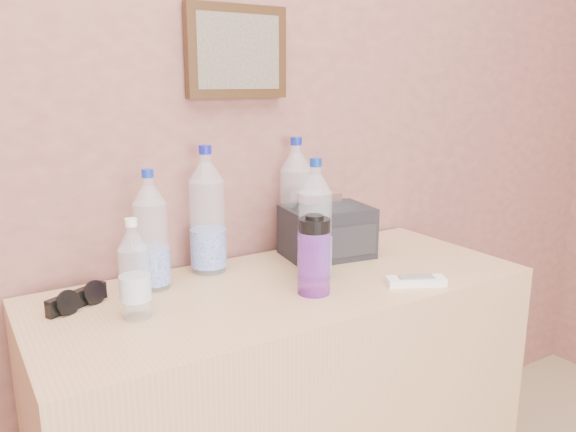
{
  "coord_description": "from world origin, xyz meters",
  "views": [
    {
      "loc": [
        -0.47,
        0.54,
        1.32
      ],
      "look_at": [
        0.26,
        1.71,
        0.99
      ],
      "focal_mm": 35.0,
      "sensor_mm": 36.0,
      "label": 1
    }
  ],
  "objects_px": {
    "pet_large_a": "(151,237)",
    "pet_large_b": "(207,217)",
    "dresser": "(288,420)",
    "pet_small": "(134,275)",
    "nalgene_bottle": "(314,255)",
    "pet_large_c": "(296,203)",
    "pet_large_d": "(315,226)",
    "sunglasses": "(77,299)",
    "ac_remote": "(416,281)",
    "foil_packet": "(316,196)",
    "toiletry_bag": "(327,228)"
  },
  "relations": [
    {
      "from": "pet_large_b",
      "to": "pet_large_d",
      "type": "xyz_separation_m",
      "value": [
        0.22,
        -0.2,
        -0.01
      ]
    },
    {
      "from": "pet_large_c",
      "to": "toiletry_bag",
      "type": "distance_m",
      "value": 0.12
    },
    {
      "from": "pet_large_d",
      "to": "ac_remote",
      "type": "xyz_separation_m",
      "value": [
        0.19,
        -0.19,
        -0.13
      ]
    },
    {
      "from": "dresser",
      "to": "toiletry_bag",
      "type": "bearing_deg",
      "value": 31.74
    },
    {
      "from": "pet_large_a",
      "to": "pet_large_b",
      "type": "bearing_deg",
      "value": 14.61
    },
    {
      "from": "dresser",
      "to": "ac_remote",
      "type": "height_order",
      "value": "ac_remote"
    },
    {
      "from": "nalgene_bottle",
      "to": "ac_remote",
      "type": "relative_size",
      "value": 1.32
    },
    {
      "from": "nalgene_bottle",
      "to": "ac_remote",
      "type": "xyz_separation_m",
      "value": [
        0.26,
        -0.09,
        -0.09
      ]
    },
    {
      "from": "pet_large_b",
      "to": "dresser",
      "type": "bearing_deg",
      "value": -55.71
    },
    {
      "from": "pet_large_b",
      "to": "ac_remote",
      "type": "relative_size",
      "value": 2.31
    },
    {
      "from": "dresser",
      "to": "pet_large_d",
      "type": "distance_m",
      "value": 0.55
    },
    {
      "from": "pet_large_b",
      "to": "sunglasses",
      "type": "bearing_deg",
      "value": -168.27
    },
    {
      "from": "pet_large_d",
      "to": "dresser",
      "type": "bearing_deg",
      "value": 178.4
    },
    {
      "from": "pet_large_d",
      "to": "foil_packet",
      "type": "xyz_separation_m",
      "value": [
        0.12,
        0.16,
        0.04
      ]
    },
    {
      "from": "pet_large_a",
      "to": "pet_large_d",
      "type": "height_order",
      "value": "pet_large_d"
    },
    {
      "from": "foil_packet",
      "to": "pet_large_b",
      "type": "bearing_deg",
      "value": 173.55
    },
    {
      "from": "dresser",
      "to": "pet_small",
      "type": "height_order",
      "value": "pet_small"
    },
    {
      "from": "sunglasses",
      "to": "toiletry_bag",
      "type": "relative_size",
      "value": 0.63
    },
    {
      "from": "nalgene_bottle",
      "to": "toiletry_bag",
      "type": "height_order",
      "value": "nalgene_bottle"
    },
    {
      "from": "pet_large_a",
      "to": "ac_remote",
      "type": "xyz_separation_m",
      "value": [
        0.58,
        -0.34,
        -0.12
      ]
    },
    {
      "from": "sunglasses",
      "to": "foil_packet",
      "type": "height_order",
      "value": "foil_packet"
    },
    {
      "from": "pet_small",
      "to": "sunglasses",
      "type": "distance_m",
      "value": 0.18
    },
    {
      "from": "pet_large_a",
      "to": "pet_small",
      "type": "xyz_separation_m",
      "value": [
        -0.09,
        -0.16,
        -0.04
      ]
    },
    {
      "from": "pet_large_c",
      "to": "pet_large_d",
      "type": "height_order",
      "value": "pet_large_c"
    },
    {
      "from": "dresser",
      "to": "pet_large_c",
      "type": "bearing_deg",
      "value": 52.78
    },
    {
      "from": "toiletry_bag",
      "to": "foil_packet",
      "type": "bearing_deg",
      "value": 149.81
    },
    {
      "from": "pet_small",
      "to": "toiletry_bag",
      "type": "relative_size",
      "value": 0.9
    },
    {
      "from": "pet_large_c",
      "to": "foil_packet",
      "type": "bearing_deg",
      "value": -58.82
    },
    {
      "from": "pet_small",
      "to": "pet_large_c",
      "type": "bearing_deg",
      "value": 21.53
    },
    {
      "from": "sunglasses",
      "to": "ac_remote",
      "type": "relative_size",
      "value": 1.04
    },
    {
      "from": "nalgene_bottle",
      "to": "sunglasses",
      "type": "bearing_deg",
      "value": 157.41
    },
    {
      "from": "pet_large_a",
      "to": "sunglasses",
      "type": "relative_size",
      "value": 1.94
    },
    {
      "from": "dresser",
      "to": "pet_large_c",
      "type": "xyz_separation_m",
      "value": [
        0.16,
        0.22,
        0.56
      ]
    },
    {
      "from": "pet_large_b",
      "to": "nalgene_bottle",
      "type": "relative_size",
      "value": 1.75
    },
    {
      "from": "nalgene_bottle",
      "to": "pet_large_a",
      "type": "bearing_deg",
      "value": 142.72
    },
    {
      "from": "dresser",
      "to": "ac_remote",
      "type": "relative_size",
      "value": 8.54
    },
    {
      "from": "pet_large_d",
      "to": "toiletry_bag",
      "type": "relative_size",
      "value": 1.28
    },
    {
      "from": "pet_small",
      "to": "ac_remote",
      "type": "distance_m",
      "value": 0.7
    },
    {
      "from": "dresser",
      "to": "pet_large_c",
      "type": "relative_size",
      "value": 3.65
    },
    {
      "from": "pet_large_c",
      "to": "nalgene_bottle",
      "type": "distance_m",
      "value": 0.35
    },
    {
      "from": "sunglasses",
      "to": "nalgene_bottle",
      "type": "bearing_deg",
      "value": -48.96
    },
    {
      "from": "sunglasses",
      "to": "ac_remote",
      "type": "bearing_deg",
      "value": -48.15
    },
    {
      "from": "nalgene_bottle",
      "to": "pet_small",
      "type": "bearing_deg",
      "value": 168.15
    },
    {
      "from": "ac_remote",
      "to": "foil_packet",
      "type": "distance_m",
      "value": 0.4
    },
    {
      "from": "nalgene_bottle",
      "to": "sunglasses",
      "type": "distance_m",
      "value": 0.57
    },
    {
      "from": "pet_large_b",
      "to": "nalgene_bottle",
      "type": "distance_m",
      "value": 0.33
    },
    {
      "from": "pet_large_d",
      "to": "pet_large_c",
      "type": "bearing_deg",
      "value": 69.59
    },
    {
      "from": "pet_large_b",
      "to": "ac_remote",
      "type": "distance_m",
      "value": 0.58
    },
    {
      "from": "pet_large_b",
      "to": "pet_large_c",
      "type": "bearing_deg",
      "value": 3.61
    },
    {
      "from": "pet_large_a",
      "to": "pet_large_b",
      "type": "xyz_separation_m",
      "value": [
        0.17,
        0.05,
        0.02
      ]
    }
  ]
}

